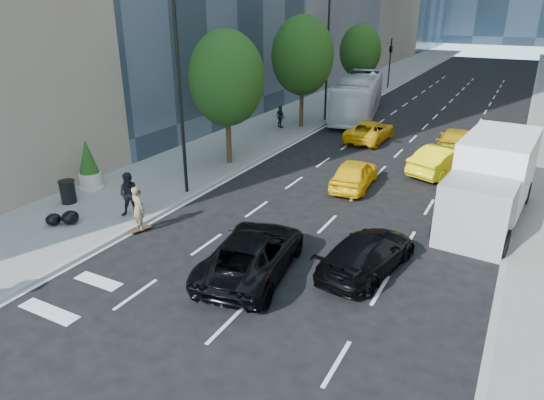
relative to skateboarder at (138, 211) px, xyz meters
The scene contains 22 objects.
ground 5.69m from the skateboarder, ahead, with size 160.00×160.00×0.00m, color black.
sidewalk_left 30.55m from the skateboarder, 96.39° to the left, with size 6.00×120.00×0.15m, color slate.
lamp_near 6.57m from the skateboarder, 99.43° to the left, with size 2.13×0.22×10.00m.
lamp_far 22.88m from the skateboarder, 91.85° to the left, with size 2.13×0.22×10.00m.
tree_near 10.31m from the skateboarder, 99.71° to the left, with size 4.20×4.20×7.46m.
tree_mid 19.90m from the skateboarder, 94.73° to the left, with size 4.50×4.50×7.99m.
tree_far 32.60m from the skateboarder, 92.83° to the left, with size 3.90×3.90×6.92m.
traffic_signal 40.49m from the skateboarder, 91.14° to the left, with size 2.48×0.53×5.20m.
skateboarder is the anchor object (origin of this frame).
black_sedan_lincoln 5.83m from the skateboarder, ahead, with size 2.57×5.58×1.55m, color black.
black_sedan_mercedes 9.39m from the skateboarder, ahead, with size 1.98×4.88×1.42m, color black.
taxi_a 11.04m from the skateboarder, 56.47° to the left, with size 1.76×4.38×1.49m, color yellow.
taxi_b 16.69m from the skateboarder, 54.05° to the left, with size 1.72×4.93×1.62m, color yellow.
taxi_c 18.79m from the skateboarder, 77.56° to the left, with size 2.33×5.05×1.40m, color #F8B30D.
taxi_d 20.37m from the skateboarder, 61.25° to the left, with size 2.25×5.53×1.61m, color #E0AA0B.
city_bus 25.34m from the skateboarder, 88.19° to the left, with size 2.86×12.23×3.41m, color silver.
box_truck 14.92m from the skateboarder, 32.81° to the left, with size 3.35×7.72×3.59m.
pedestrian_a 1.47m from the skateboarder, 145.36° to the left, with size 0.97×0.75×1.99m, color black.
pedestrian_b 18.51m from the skateboarder, 98.78° to the left, with size 0.97×0.40×1.66m, color black.
trash_can 4.93m from the skateboarder, behind, with size 0.69×0.69×1.03m, color black.
planter_shrub 5.93m from the skateboarder, 155.85° to the left, with size 1.05×1.05×2.53m.
garbage_bags 3.39m from the skateboarder, 159.02° to the right, with size 1.17×1.12×0.58m.
Camera 1 is at (7.79, -13.83, 8.86)m, focal length 32.00 mm.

